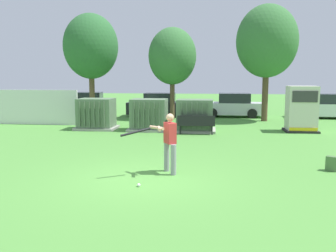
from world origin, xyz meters
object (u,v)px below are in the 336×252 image
transformer_west (96,114)px  park_bench (196,123)px  batter (168,140)px  transformer_mid_west (149,115)px  parked_car_leftmost (86,104)px  generator_enclosure (301,109)px  parked_car_rightmost (325,107)px  backpack (332,164)px  transformer_mid_east (195,116)px  parked_car_left_of_center (159,105)px  sports_ball (139,185)px  parked_car_right_of_center (233,106)px

transformer_west → park_bench: size_ratio=1.16×
batter → transformer_mid_west: bearing=103.6°
parked_car_leftmost → generator_enclosure: bearing=-26.3°
transformer_mid_west → parked_car_rightmost: size_ratio=0.49×
backpack → transformer_mid_east: bearing=121.2°
parked_car_leftmost → parked_car_rightmost: 16.63m
transformer_west → parked_car_left_of_center: size_ratio=0.49×
parked_car_left_of_center → backpack: bearing=-62.6°
backpack → parked_car_left_of_center: bearing=117.4°
sports_ball → transformer_mid_west: bearing=98.3°
sports_ball → parked_car_right_of_center: 16.98m
generator_enclosure → parked_car_right_of_center: size_ratio=0.54×
transformer_west → backpack: transformer_west is taller
transformer_mid_east → parked_car_left_of_center: size_ratio=0.49×
sports_ball → parked_car_leftmost: bearing=113.5°
backpack → parked_car_left_of_center: 15.88m
backpack → parked_car_right_of_center: (-2.22, 14.38, 0.54)m
generator_enclosure → parked_car_leftmost: size_ratio=0.52×
backpack → parked_car_left_of_center: parked_car_left_of_center is taller
park_bench → parked_car_rightmost: size_ratio=0.42×
park_bench → parked_car_leftmost: 11.86m
transformer_mid_west → parked_car_rightmost: 12.67m
backpack → parked_car_left_of_center: size_ratio=0.10×
park_bench → parked_car_left_of_center: 8.29m
transformer_west → parked_car_left_of_center: 6.95m
parked_car_rightmost → batter: bearing=-119.7°
parked_car_leftmost → parked_car_right_of_center: bearing=-1.6°
transformer_mid_west → backpack: transformer_mid_west is taller
sports_ball → parked_car_left_of_center: 16.49m
transformer_west → transformer_mid_west: (2.84, -0.07, 0.00)m
transformer_west → transformer_mid_east: (5.21, -0.18, 0.00)m
transformer_mid_east → parked_car_left_of_center: 7.31m
transformer_mid_east → transformer_mid_west: bearing=177.2°
parked_car_right_of_center → parked_car_leftmost: bearing=178.4°
transformer_mid_east → backpack: size_ratio=4.77×
park_bench → transformer_west: bearing=167.4°
batter → sports_ball: (-0.58, -1.43, -0.93)m
transformer_mid_east → parked_car_leftmost: 11.09m
parked_car_left_of_center → park_bench: bearing=-69.0°
transformer_west → sports_ball: transformer_west is taller
transformer_mid_east → backpack: bearing=-58.8°
transformer_mid_west → transformer_mid_east: same height
batter → parked_car_left_of_center: size_ratio=0.41×
transformer_mid_west → generator_enclosure: bearing=3.3°
generator_enclosure → batter: size_ratio=1.32×
generator_enclosure → batter: generator_enclosure is taller
transformer_west → batter: 9.69m
transformer_mid_west → parked_car_left_of_center: 6.63m
backpack → parked_car_right_of_center: size_ratio=0.10×
parked_car_left_of_center → parked_car_right_of_center: 5.11m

